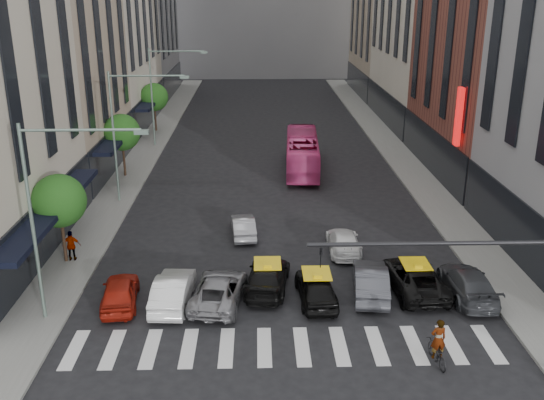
{
  "coord_description": "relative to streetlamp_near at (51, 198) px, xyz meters",
  "views": [
    {
      "loc": [
        -1.24,
        -20.6,
        14.43
      ],
      "look_at": [
        -0.49,
        8.88,
        4.0
      ],
      "focal_mm": 40.0,
      "sensor_mm": 36.0,
      "label": 1
    }
  ],
  "objects": [
    {
      "name": "building_right_b",
      "position": [
        27.04,
        23.0,
        7.1
      ],
      "size": [
        8.0,
        18.0,
        26.0
      ],
      "primitive_type": "cube",
      "color": "brown",
      "rests_on": "ground"
    },
    {
      "name": "streetlamp_mid",
      "position": [
        0.0,
        16.0,
        0.0
      ],
      "size": [
        5.38,
        0.25,
        9.0
      ],
      "color": "gray",
      "rests_on": "sidewalk_left"
    },
    {
      "name": "bus",
      "position": [
        12.53,
        23.62,
        -4.4
      ],
      "size": [
        3.12,
        10.9,
        3.0
      ],
      "primitive_type": "imported",
      "rotation": [
        0.0,
        0.0,
        3.09
      ],
      "color": "#ED4592",
      "rests_on": "ground"
    },
    {
      "name": "rider",
      "position": [
        15.99,
        -3.83,
        -4.09
      ],
      "size": [
        0.68,
        0.49,
        1.75
      ],
      "primitive_type": "imported",
      "rotation": [
        0.0,
        0.0,
        3.26
      ],
      "color": "gray",
      "rests_on": "motorcycle"
    },
    {
      "name": "sidewalk_left",
      "position": [
        -1.46,
        26.0,
        -5.83
      ],
      "size": [
        3.0,
        96.0,
        0.15
      ],
      "primitive_type": "cube",
      "color": "slate",
      "rests_on": "ground"
    },
    {
      "name": "car_row2_left",
      "position": [
        7.92,
        9.69,
        -5.27
      ],
      "size": [
        1.72,
        3.97,
        1.27
      ],
      "primitive_type": "imported",
      "rotation": [
        0.0,
        0.0,
        3.24
      ],
      "color": "#ADADB2",
      "rests_on": "ground"
    },
    {
      "name": "ground",
      "position": [
        10.04,
        -4.0,
        -5.9
      ],
      "size": [
        160.0,
        160.0,
        0.0
      ],
      "primitive_type": "plane",
      "color": "black",
      "rests_on": "ground"
    },
    {
      "name": "liberty_sign",
      "position": [
        22.64,
        16.0,
        0.1
      ],
      "size": [
        0.3,
        0.7,
        4.0
      ],
      "color": "red",
      "rests_on": "ground"
    },
    {
      "name": "car_silver",
      "position": [
        6.91,
        1.39,
        -5.22
      ],
      "size": [
        2.91,
        5.16,
        1.36
      ],
      "primitive_type": "imported",
      "rotation": [
        0.0,
        0.0,
        3.0
      ],
      "color": "gray",
      "rests_on": "ground"
    },
    {
      "name": "tree_near",
      "position": [
        -1.76,
        6.0,
        -2.25
      ],
      "size": [
        2.88,
        2.88,
        4.95
      ],
      "color": "black",
      "rests_on": "sidewalk_left"
    },
    {
      "name": "car_grey_mid",
      "position": [
        14.34,
        2.04,
        -5.14
      ],
      "size": [
        2.16,
        4.78,
        1.52
      ],
      "primitive_type": "imported",
      "rotation": [
        0.0,
        0.0,
        3.02
      ],
      "color": "#414248",
      "rests_on": "ground"
    },
    {
      "name": "taxi_right",
      "position": [
        16.61,
        2.38,
        -5.18
      ],
      "size": [
        2.75,
        5.38,
        1.46
      ],
      "primitive_type": "imported",
      "rotation": [
        0.0,
        0.0,
        3.21
      ],
      "color": "black",
      "rests_on": "ground"
    },
    {
      "name": "tree_far",
      "position": [
        -1.76,
        38.0,
        -2.25
      ],
      "size": [
        2.88,
        2.88,
        4.95
      ],
      "color": "black",
      "rests_on": "sidewalk_left"
    },
    {
      "name": "streetlamp_far",
      "position": [
        0.0,
        32.0,
        0.0
      ],
      "size": [
        5.38,
        0.25,
        9.0
      ],
      "color": "gray",
      "rests_on": "sidewalk_left"
    },
    {
      "name": "car_grey_curb",
      "position": [
        19.07,
        1.7,
        -5.19
      ],
      "size": [
        2.07,
        4.96,
        1.43
      ],
      "primitive_type": "imported",
      "rotation": [
        0.0,
        0.0,
        3.13
      ],
      "color": "#3A3C41",
      "rests_on": "ground"
    },
    {
      "name": "traffic_signal",
      "position": [
        17.74,
        -5.0,
        -1.43
      ],
      "size": [
        10.1,
        0.2,
        6.0
      ],
      "color": "black",
      "rests_on": "ground"
    },
    {
      "name": "car_red",
      "position": [
        2.21,
        1.29,
        -5.21
      ],
      "size": [
        2.09,
        4.23,
        1.39
      ],
      "primitive_type": "imported",
      "rotation": [
        0.0,
        0.0,
        3.26
      ],
      "color": "#9E1B0E",
      "rests_on": "ground"
    },
    {
      "name": "tree_mid",
      "position": [
        -1.76,
        22.0,
        -2.25
      ],
      "size": [
        2.88,
        2.88,
        4.95
      ],
      "color": "black",
      "rests_on": "sidewalk_left"
    },
    {
      "name": "car_row2_right",
      "position": [
        13.72,
        7.17,
        -5.28
      ],
      "size": [
        1.83,
        4.35,
        1.25
      ],
      "primitive_type": "imported",
      "rotation": [
        0.0,
        0.0,
        3.12
      ],
      "color": "white",
      "rests_on": "ground"
    },
    {
      "name": "motorcycle",
      "position": [
        15.99,
        -3.83,
        -5.43
      ],
      "size": [
        0.83,
        1.86,
        0.94
      ],
      "primitive_type": "imported",
      "rotation": [
        0.0,
        0.0,
        3.26
      ],
      "color": "black",
      "rests_on": "ground"
    },
    {
      "name": "building_left_b",
      "position": [
        -6.96,
        24.0,
        6.1
      ],
      "size": [
        8.0,
        16.0,
        24.0
      ],
      "primitive_type": "cube",
      "color": "tan",
      "rests_on": "ground"
    },
    {
      "name": "sidewalk_right",
      "position": [
        21.54,
        26.0,
        -5.83
      ],
      "size": [
        3.0,
        96.0,
        0.15
      ],
      "primitive_type": "cube",
      "color": "slate",
      "rests_on": "ground"
    },
    {
      "name": "streetlamp_near",
      "position": [
        0.0,
        0.0,
        0.0
      ],
      "size": [
        5.38,
        0.25,
        9.0
      ],
      "color": "gray",
      "rests_on": "sidewalk_left"
    },
    {
      "name": "pedestrian_far",
      "position": [
        -1.42,
        6.1,
        -4.89
      ],
      "size": [
        1.04,
        0.5,
        1.72
      ],
      "primitive_type": "imported",
      "rotation": [
        0.0,
        0.0,
        3.22
      ],
      "color": "gray",
      "rests_on": "sidewalk_left"
    },
    {
      "name": "taxi_left",
      "position": [
        9.28,
        2.7,
        -5.2
      ],
      "size": [
        2.61,
        5.07,
        1.41
      ],
      "primitive_type": "imported",
      "rotation": [
        0.0,
        0.0,
        3.0
      ],
      "color": "black",
      "rests_on": "ground"
    },
    {
      "name": "car_white_front",
      "position": [
        4.74,
        1.3,
        -5.15
      ],
      "size": [
        1.81,
        4.62,
        1.5
      ],
      "primitive_type": "imported",
      "rotation": [
        0.0,
        0.0,
        3.09
      ],
      "color": "silver",
      "rests_on": "ground"
    },
    {
      "name": "taxi_center",
      "position": [
        11.6,
        1.43,
        -5.17
      ],
      "size": [
        1.99,
        4.38,
        1.46
      ],
      "primitive_type": "imported",
      "rotation": [
        0.0,
        0.0,
        3.2
      ],
      "color": "black",
      "rests_on": "ground"
    }
  ]
}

